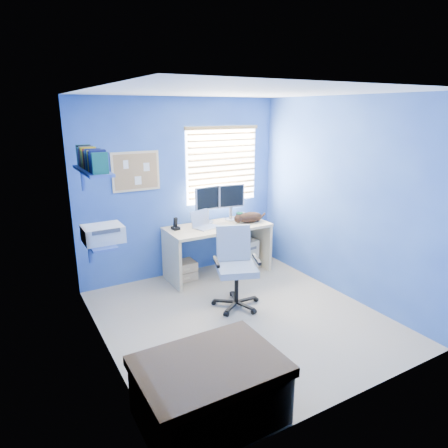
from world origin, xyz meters
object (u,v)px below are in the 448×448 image
desk (218,250)px  office_chair (236,277)px  cat (250,217)px  laptop (206,220)px  tower_pc (245,252)px

desk → office_chair: office_chair is taller
desk → cat: bearing=-7.9°
desk → cat: cat is taller
laptop → tower_pc: 0.94m
cat → office_chair: (-0.77, -0.88, -0.45)m
laptop → cat: (0.69, -0.06, -0.04)m
office_chair → desk: bearing=73.9°
cat → tower_pc: 0.60m
desk → tower_pc: (0.51, 0.07, -0.14)m
desk → laptop: laptop is taller
tower_pc → cat: bearing=-104.2°
laptop → tower_pc: laptop is taller
cat → tower_pc: cat is taller
office_chair → tower_pc: bearing=52.4°
laptop → tower_pc: (0.70, 0.08, -0.62)m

